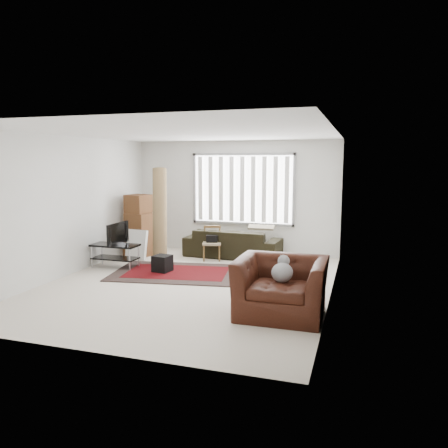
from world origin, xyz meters
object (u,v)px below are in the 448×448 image
object	(u,v)px
moving_boxes	(139,227)
tv_stand	(115,251)
side_chair	(212,241)
armchair	(281,283)
sofa	(233,239)

from	to	relation	value
moving_boxes	tv_stand	bearing A→B (deg)	-85.75
moving_boxes	side_chair	world-z (taller)	moving_boxes
armchair	tv_stand	bearing A→B (deg)	154.38
tv_stand	sofa	size ratio (longest dim) A/B	0.45
tv_stand	side_chair	distance (m)	2.14
sofa	side_chair	size ratio (longest dim) A/B	2.90
sofa	moving_boxes	bearing A→B (deg)	16.33
sofa	side_chair	xyz separation A→B (m)	(-0.36, -0.44, -0.00)
tv_stand	side_chair	world-z (taller)	side_chair
tv_stand	side_chair	xyz separation A→B (m)	(1.70, 1.29, 0.07)
side_chair	armchair	bearing A→B (deg)	-71.69
side_chair	armchair	world-z (taller)	armchair
moving_boxes	armchair	world-z (taller)	moving_boxes
sofa	tv_stand	bearing A→B (deg)	42.92
armchair	sofa	bearing A→B (deg)	116.13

